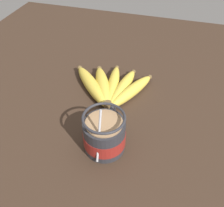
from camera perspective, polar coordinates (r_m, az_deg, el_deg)
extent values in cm
cube|color=#332319|center=(66.26, 2.85, -4.93)|extent=(135.60, 135.60, 2.97)
cylinder|color=#28282D|center=(56.56, -1.76, -7.36)|extent=(9.44, 9.44, 8.00)
cylinder|color=maroon|center=(57.00, -1.74, -7.73)|extent=(9.64, 9.64, 3.42)
torus|color=#28282D|center=(59.56, -0.11, -2.82)|extent=(5.60, 0.90, 5.60)
cylinder|color=#997551|center=(53.51, -1.85, -4.52)|extent=(8.24, 8.24, 0.40)
torus|color=#28282D|center=(52.29, -1.89, -3.25)|extent=(9.44, 9.44, 0.60)
cylinder|color=#B2B2B7|center=(51.75, -3.02, -7.64)|extent=(4.15, 0.50, 12.21)
ellipsoid|color=#B2B2B7|center=(57.53, -2.21, -10.17)|extent=(3.00, 2.00, 0.80)
cylinder|color=brown|center=(65.25, -0.96, -0.70)|extent=(2.00, 2.00, 3.00)
ellipsoid|color=gold|center=(71.70, 4.44, 2.85)|extent=(17.73, 10.69, 3.37)
sphere|color=brown|center=(77.67, 8.57, 5.98)|extent=(1.52, 1.52, 1.52)
ellipsoid|color=gold|center=(72.76, 2.40, 3.59)|extent=(18.11, 5.79, 3.28)
sphere|color=brown|center=(79.47, 4.91, 7.23)|extent=(1.48, 1.48, 1.48)
ellipsoid|color=gold|center=(73.68, 0.23, 4.17)|extent=(18.94, 6.00, 3.21)
sphere|color=brown|center=(81.18, 1.10, 8.20)|extent=(1.44, 1.44, 1.44)
ellipsoid|color=gold|center=(73.20, -2.10, 4.10)|extent=(17.66, 11.06, 3.73)
sphere|color=brown|center=(80.35, -2.95, 7.97)|extent=(1.68, 1.68, 1.68)
ellipsoid|color=gold|center=(73.46, -4.64, 4.14)|extent=(17.25, 16.27, 3.76)
sphere|color=brown|center=(81.12, -7.38, 8.03)|extent=(1.69, 1.69, 1.69)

